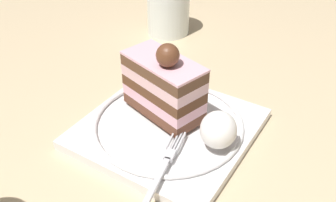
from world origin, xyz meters
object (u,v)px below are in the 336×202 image
cake_slice (161,87)px  drink_glass_near (168,11)px  dessert_plate (168,127)px  fork (166,163)px  whipped_cream_dollop (221,128)px

cake_slice → drink_glass_near: size_ratio=1.14×
dessert_plate → cake_slice: size_ratio=2.27×
cake_slice → drink_glass_near: 0.28m
cake_slice → drink_glass_near: bearing=-135.8°
drink_glass_near → dessert_plate: bearing=46.0°
fork → drink_glass_near: (-0.26, -0.26, 0.02)m
whipped_cream_dollop → fork: whipped_cream_dollop is taller
dessert_plate → drink_glass_near: drink_glass_near is taller
cake_slice → fork: 0.10m
fork → drink_glass_near: size_ratio=1.15×
whipped_cream_dollop → drink_glass_near: bearing=-123.9°
fork → drink_glass_near: 0.37m
dessert_plate → whipped_cream_dollop: size_ratio=5.45×
dessert_plate → drink_glass_near: 0.29m
cake_slice → whipped_cream_dollop: size_ratio=2.40×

